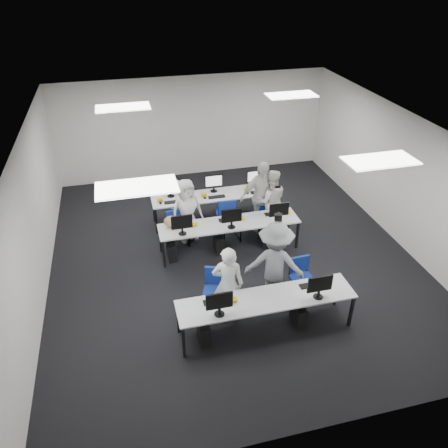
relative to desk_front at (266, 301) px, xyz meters
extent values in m
plane|color=black|center=(0.00, 2.40, -0.68)|extent=(9.00, 9.00, 0.00)
plane|color=white|center=(0.00, 2.40, 2.32)|extent=(9.00, 9.00, 0.00)
cube|color=silver|center=(0.00, 6.90, 0.82)|extent=(8.00, 0.02, 3.00)
cube|color=silver|center=(0.00, -2.10, 0.82)|extent=(8.00, 0.02, 3.00)
cube|color=silver|center=(-4.00, 2.40, 0.82)|extent=(0.02, 9.00, 3.00)
cube|color=silver|center=(4.00, 2.40, 0.82)|extent=(0.02, 9.00, 3.00)
cube|color=white|center=(-2.00, 0.40, 2.30)|extent=(1.20, 0.60, 0.02)
cube|color=white|center=(2.00, 0.40, 2.30)|extent=(1.20, 0.60, 0.02)
cube|color=white|center=(-2.00, 4.40, 2.30)|extent=(1.20, 0.60, 0.02)
cube|color=white|center=(2.00, 4.40, 2.30)|extent=(1.20, 0.60, 0.02)
cube|color=#ACAFB0|center=(0.00, 0.00, 0.03)|extent=(3.20, 0.70, 0.03)
cube|color=black|center=(-1.55, -0.30, -0.33)|extent=(0.05, 0.05, 0.70)
cube|color=black|center=(-1.55, 0.30, -0.33)|extent=(0.05, 0.05, 0.70)
cube|color=black|center=(1.55, -0.30, -0.33)|extent=(0.05, 0.05, 0.70)
cube|color=black|center=(1.55, 0.30, -0.33)|extent=(0.05, 0.05, 0.70)
cube|color=#ACAFB0|center=(0.00, 2.60, 0.03)|extent=(3.20, 0.70, 0.03)
cube|color=black|center=(-1.55, 2.30, -0.33)|extent=(0.05, 0.05, 0.70)
cube|color=black|center=(-1.55, 2.90, -0.33)|extent=(0.05, 0.05, 0.70)
cube|color=black|center=(1.55, 2.30, -0.33)|extent=(0.05, 0.05, 0.70)
cube|color=black|center=(1.55, 2.90, -0.33)|extent=(0.05, 0.05, 0.70)
cube|color=#ACAFB0|center=(0.00, 4.00, 0.03)|extent=(3.20, 0.70, 0.03)
cube|color=black|center=(-1.55, 3.70, -0.33)|extent=(0.05, 0.05, 0.70)
cube|color=black|center=(-1.55, 4.30, -0.33)|extent=(0.05, 0.05, 0.70)
cube|color=black|center=(1.55, 3.70, -0.33)|extent=(0.05, 0.05, 0.70)
cube|color=black|center=(1.55, 4.30, -0.33)|extent=(0.05, 0.05, 0.70)
cube|color=#0B3F92|center=(-0.90, -0.18, 0.35)|extent=(0.46, 0.04, 0.32)
cube|color=black|center=(-0.90, 0.14, 0.06)|extent=(0.42, 0.14, 0.02)
ellipsoid|color=black|center=(-0.60, 0.14, 0.07)|extent=(0.07, 0.10, 0.04)
cube|color=black|center=(-1.15, 0.00, -0.47)|extent=(0.18, 0.40, 0.42)
cube|color=white|center=(0.90, -0.18, 0.35)|extent=(0.46, 0.04, 0.32)
cube|color=black|center=(0.90, 0.14, 0.06)|extent=(0.42, 0.14, 0.02)
ellipsoid|color=black|center=(1.20, 0.14, 0.07)|extent=(0.07, 0.10, 0.04)
cube|color=black|center=(0.65, 0.00, -0.47)|extent=(0.18, 0.40, 0.42)
cube|color=white|center=(-1.10, 2.42, 0.35)|extent=(0.46, 0.04, 0.32)
cube|color=black|center=(-1.10, 2.74, 0.06)|extent=(0.42, 0.14, 0.02)
ellipsoid|color=black|center=(-0.80, 2.74, 0.07)|extent=(0.07, 0.10, 0.04)
cube|color=black|center=(-1.35, 2.60, -0.47)|extent=(0.18, 0.40, 0.42)
cube|color=white|center=(0.00, 2.42, 0.35)|extent=(0.46, 0.04, 0.32)
cube|color=black|center=(0.00, 2.74, 0.06)|extent=(0.42, 0.14, 0.02)
ellipsoid|color=black|center=(0.30, 2.74, 0.07)|extent=(0.07, 0.10, 0.04)
cube|color=black|center=(-0.25, 2.60, -0.47)|extent=(0.18, 0.40, 0.42)
cube|color=white|center=(1.10, 2.42, 0.35)|extent=(0.46, 0.04, 0.32)
cube|color=black|center=(1.10, 2.74, 0.06)|extent=(0.42, 0.14, 0.02)
ellipsoid|color=black|center=(1.40, 2.74, 0.07)|extent=(0.07, 0.10, 0.04)
cube|color=black|center=(0.85, 2.60, -0.47)|extent=(0.18, 0.40, 0.42)
cube|color=white|center=(-1.10, 4.18, 0.35)|extent=(0.46, 0.04, 0.32)
cube|color=black|center=(-1.10, 3.86, 0.06)|extent=(0.42, 0.14, 0.02)
ellipsoid|color=black|center=(-1.40, 3.86, 0.07)|extent=(0.07, 0.10, 0.04)
cube|color=black|center=(-0.85, 4.00, -0.47)|extent=(0.18, 0.40, 0.42)
cube|color=white|center=(0.00, 4.18, 0.35)|extent=(0.46, 0.04, 0.32)
cube|color=black|center=(0.00, 3.86, 0.06)|extent=(0.42, 0.14, 0.02)
ellipsoid|color=black|center=(-0.30, 3.86, 0.07)|extent=(0.07, 0.10, 0.04)
cube|color=black|center=(0.25, 4.00, -0.47)|extent=(0.18, 0.40, 0.42)
cube|color=white|center=(1.10, 4.18, 0.35)|extent=(0.46, 0.04, 0.32)
cube|color=black|center=(1.10, 3.86, 0.06)|extent=(0.42, 0.14, 0.02)
ellipsoid|color=black|center=(0.80, 3.86, 0.07)|extent=(0.07, 0.10, 0.04)
cube|color=black|center=(1.35, 4.00, -0.47)|extent=(0.18, 0.40, 0.42)
cube|color=navy|center=(-0.79, 0.63, -0.20)|extent=(0.58, 0.57, 0.06)
cube|color=navy|center=(-0.72, 0.82, 0.07)|extent=(0.43, 0.20, 0.38)
cube|color=navy|center=(0.98, 0.65, -0.23)|extent=(0.45, 0.44, 0.06)
cube|color=navy|center=(0.97, 0.84, 0.02)|extent=(0.41, 0.08, 0.35)
cube|color=navy|center=(-1.11, 3.08, -0.24)|extent=(0.50, 0.48, 0.06)
cube|color=navy|center=(-1.16, 3.27, 0.00)|extent=(0.40, 0.14, 0.34)
cube|color=navy|center=(0.14, 3.08, -0.22)|extent=(0.46, 0.44, 0.06)
cube|color=navy|center=(0.13, 3.28, 0.05)|extent=(0.43, 0.07, 0.36)
cube|color=navy|center=(1.09, 3.09, -0.20)|extent=(0.47, 0.45, 0.06)
cube|color=navy|center=(1.09, 3.30, 0.07)|extent=(0.44, 0.06, 0.37)
cube|color=navy|center=(-0.99, 3.53, -0.25)|extent=(0.45, 0.43, 0.06)
cube|color=navy|center=(-1.01, 3.35, 0.00)|extent=(0.40, 0.08, 0.34)
cube|color=navy|center=(0.13, 3.48, -0.21)|extent=(0.49, 0.48, 0.06)
cube|color=navy|center=(0.11, 3.27, 0.06)|extent=(0.43, 0.10, 0.37)
cube|color=navy|center=(1.05, 3.47, -0.27)|extent=(0.49, 0.48, 0.05)
cube|color=navy|center=(1.00, 3.30, -0.03)|extent=(0.38, 0.15, 0.32)
ellipsoid|color=tan|center=(-1.29, 2.76, 0.18)|extent=(0.36, 0.26, 0.27)
imported|color=white|center=(-0.59, 0.47, 0.12)|extent=(0.67, 0.53, 1.59)
imported|color=white|center=(1.20, 3.24, 0.12)|extent=(0.87, 0.73, 1.60)
imported|color=white|center=(-0.85, 3.31, 0.10)|extent=(0.85, 0.65, 1.56)
imported|color=white|center=(0.97, 3.30, 0.23)|extent=(1.10, 0.54, 1.82)
imported|color=slate|center=(0.40, 0.71, 0.21)|extent=(1.31, 1.04, 1.78)
cube|color=black|center=(0.47, 0.88, 1.15)|extent=(0.20, 0.22, 0.10)
camera|label=1|loc=(-2.14, -5.47, 5.25)|focal=35.00mm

